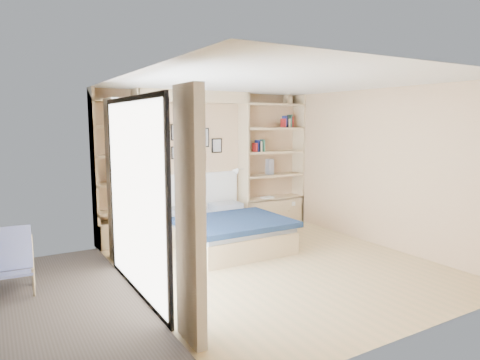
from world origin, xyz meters
TOP-DOWN VIEW (x-y plane):
  - ground at (0.00, 0.00)m, footprint 4.50×4.50m
  - room_shell at (-0.39, 1.52)m, footprint 4.50×4.50m
  - bed at (-0.19, 1.21)m, footprint 1.62×2.03m
  - photo_gallery at (-0.45, 2.22)m, footprint 1.48×0.02m
  - reading_lamps at (-0.30, 2.00)m, footprint 1.92×0.12m
  - shelf_decor at (1.08, 2.07)m, footprint 3.54×0.23m
  - deck_chair at (-3.21, 0.81)m, footprint 0.50×0.78m

SIDE VIEW (x-z plane):
  - ground at x=0.00m, z-range 0.00..0.00m
  - bed at x=-0.19m, z-range -0.27..0.80m
  - deck_chair at x=-3.21m, z-range -0.02..0.73m
  - room_shell at x=-0.39m, z-range -1.17..3.33m
  - reading_lamps at x=-0.30m, z-range 1.03..1.17m
  - photo_gallery at x=-0.45m, z-range 1.19..2.01m
  - shelf_decor at x=1.08m, z-range 0.67..2.70m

